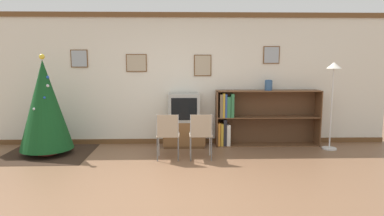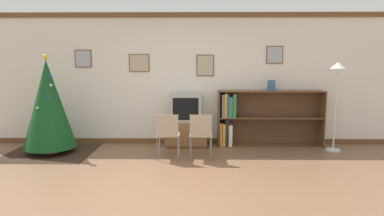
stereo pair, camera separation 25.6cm
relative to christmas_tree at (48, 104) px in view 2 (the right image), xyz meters
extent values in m
plane|color=brown|center=(2.34, -1.80, -0.93)|extent=(24.00, 24.00, 0.00)
cube|color=silver|center=(2.34, 0.83, 0.42)|extent=(8.96, 0.08, 2.70)
cube|color=brown|center=(2.34, 0.77, 1.72)|extent=(8.96, 0.03, 0.10)
cube|color=brown|center=(2.34, 0.77, -0.88)|extent=(8.96, 0.03, 0.10)
cube|color=brown|center=(0.44, 0.78, 0.85)|extent=(0.34, 0.02, 0.36)
cube|color=#9EA8B2|center=(0.44, 0.76, 0.85)|extent=(0.31, 0.01, 0.32)
cube|color=brown|center=(1.59, 0.78, 0.76)|extent=(0.42, 0.02, 0.36)
cube|color=tan|center=(1.59, 0.76, 0.76)|extent=(0.38, 0.01, 0.32)
cube|color=brown|center=(2.95, 0.78, 0.71)|extent=(0.36, 0.02, 0.44)
cube|color=tan|center=(2.95, 0.76, 0.71)|extent=(0.32, 0.01, 0.40)
cube|color=brown|center=(4.36, 0.78, 0.92)|extent=(0.34, 0.02, 0.36)
cube|color=#9EA8B2|center=(4.36, 0.76, 0.92)|extent=(0.30, 0.01, 0.32)
cube|color=#332319|center=(0.00, 0.00, -0.92)|extent=(1.60, 1.46, 0.01)
cylinder|color=maroon|center=(0.00, 0.00, -0.87)|extent=(0.36, 0.36, 0.10)
cone|color=#14471E|center=(0.00, 0.00, 0.01)|extent=(0.95, 0.95, 1.65)
sphere|color=yellow|center=(0.00, 0.00, 0.88)|extent=(0.10, 0.10, 0.10)
sphere|color=#1E4CB2|center=(0.09, -0.02, 0.51)|extent=(0.06, 0.06, 0.06)
sphere|color=silver|center=(-0.10, -0.22, -0.04)|extent=(0.05, 0.05, 0.05)
sphere|color=gold|center=(-0.20, 0.10, 0.05)|extent=(0.06, 0.06, 0.06)
sphere|color=#1E4CB2|center=(0.07, -0.18, 0.16)|extent=(0.05, 0.05, 0.05)
sphere|color=gold|center=(-0.21, 0.01, 0.09)|extent=(0.05, 0.05, 0.05)
sphere|color=silver|center=(-0.09, 0.03, 0.49)|extent=(0.05, 0.05, 0.05)
sphere|color=red|center=(-0.16, 0.18, -0.02)|extent=(0.05, 0.05, 0.05)
sphere|color=silver|center=(0.11, 0.24, -0.10)|extent=(0.05, 0.05, 0.05)
sphere|color=silver|center=(0.10, -0.08, 0.36)|extent=(0.06, 0.06, 0.06)
cube|color=brown|center=(2.56, 0.53, -0.90)|extent=(0.80, 0.44, 0.05)
cube|color=brown|center=(2.56, 0.53, -0.64)|extent=(0.84, 0.46, 0.47)
cube|color=#9E9E99|center=(2.56, 0.53, -0.13)|extent=(0.61, 0.44, 0.56)
cube|color=black|center=(2.56, 0.30, -0.13)|extent=(0.50, 0.01, 0.44)
cube|color=tan|center=(2.27, -0.33, -0.49)|extent=(0.40, 0.40, 0.02)
cube|color=tan|center=(2.27, -0.52, -0.30)|extent=(0.35, 0.02, 0.38)
cylinder|color=#B2B2B2|center=(2.09, -0.15, -0.71)|extent=(0.02, 0.02, 0.42)
cylinder|color=#B2B2B2|center=(2.45, -0.15, -0.71)|extent=(0.02, 0.02, 0.42)
cylinder|color=#B2B2B2|center=(2.09, -0.51, -0.71)|extent=(0.02, 0.02, 0.42)
cylinder|color=#B2B2B2|center=(2.45, -0.51, -0.71)|extent=(0.02, 0.02, 0.42)
cylinder|color=#B2B2B2|center=(2.09, -0.51, -0.52)|extent=(0.02, 0.02, 0.82)
cylinder|color=#B2B2B2|center=(2.45, -0.51, -0.52)|extent=(0.02, 0.02, 0.82)
cube|color=tan|center=(2.85, -0.33, -0.49)|extent=(0.40, 0.40, 0.02)
cube|color=tan|center=(2.85, -0.52, -0.30)|extent=(0.35, 0.02, 0.38)
cylinder|color=#B2B2B2|center=(2.67, -0.15, -0.71)|extent=(0.02, 0.02, 0.42)
cylinder|color=#B2B2B2|center=(3.03, -0.15, -0.71)|extent=(0.02, 0.02, 0.42)
cylinder|color=#B2B2B2|center=(2.67, -0.51, -0.71)|extent=(0.02, 0.02, 0.42)
cylinder|color=#B2B2B2|center=(3.03, -0.51, -0.71)|extent=(0.02, 0.02, 0.42)
cylinder|color=#B2B2B2|center=(2.67, -0.51, -0.52)|extent=(0.02, 0.02, 0.82)
cylinder|color=#B2B2B2|center=(3.03, -0.51, -0.52)|extent=(0.02, 0.02, 0.82)
cube|color=brown|center=(3.22, 0.59, -0.36)|extent=(0.02, 0.36, 1.14)
cube|color=brown|center=(5.32, 0.59, -0.36)|extent=(0.02, 0.36, 1.14)
cube|color=brown|center=(4.27, 0.59, 0.20)|extent=(2.12, 0.36, 0.02)
cube|color=brown|center=(4.27, 0.59, -0.92)|extent=(2.12, 0.36, 0.02)
cube|color=brown|center=(4.27, 0.59, -0.33)|extent=(2.08, 0.36, 0.02)
cube|color=brown|center=(4.27, 0.76, -0.36)|extent=(2.12, 0.01, 1.14)
cube|color=orange|center=(3.27, 0.53, -0.67)|extent=(0.04, 0.24, 0.47)
cube|color=gold|center=(3.32, 0.52, -0.68)|extent=(0.05, 0.22, 0.45)
cube|color=#232328|center=(3.39, 0.55, -0.64)|extent=(0.06, 0.28, 0.54)
cube|color=silver|center=(3.46, 0.55, -0.69)|extent=(0.07, 0.27, 0.43)
cube|color=#756047|center=(3.30, 0.51, -0.09)|extent=(0.06, 0.20, 0.47)
cube|color=gold|center=(3.35, 0.54, -0.08)|extent=(0.04, 0.25, 0.49)
cube|color=#2D4C93|center=(3.40, 0.54, -0.09)|extent=(0.04, 0.25, 0.47)
cube|color=#337547|center=(3.45, 0.56, -0.12)|extent=(0.07, 0.30, 0.42)
cube|color=#337547|center=(3.53, 0.52, -0.09)|extent=(0.06, 0.22, 0.48)
cylinder|color=#335684|center=(4.27, 0.57, 0.31)|extent=(0.15, 0.15, 0.20)
torus|color=#335684|center=(4.27, 0.57, 0.41)|extent=(0.13, 0.13, 0.03)
cylinder|color=silver|center=(5.43, 0.22, -0.91)|extent=(0.28, 0.28, 0.03)
cylinder|color=silver|center=(5.43, 0.22, -0.12)|extent=(0.03, 0.03, 1.56)
cone|color=white|center=(5.43, 0.22, 0.72)|extent=(0.28, 0.28, 0.12)
camera|label=1|loc=(2.53, -6.29, 0.83)|focal=32.00mm
camera|label=2|loc=(2.78, -6.29, 0.83)|focal=32.00mm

